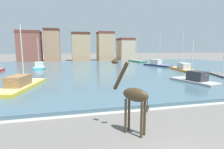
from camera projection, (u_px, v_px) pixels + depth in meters
harbor_water at (91, 70)px, 36.95m from camera, size 88.13×49.42×0.39m
quay_edge_coping at (133, 112)px, 12.98m from camera, size 88.13×0.50×0.12m
giraffe_statue at (133, 96)px, 9.51m from camera, size 1.81×2.02×4.15m
sailboat_orange at (182, 69)px, 34.83m from camera, size 3.45×8.57×7.70m
sailboat_yellow at (24, 85)px, 19.67m from camera, size 4.18×9.63×7.17m
sailboat_navy at (159, 65)px, 42.25m from camera, size 4.70×8.71×8.02m
sailboat_teal at (39, 68)px, 37.85m from camera, size 2.79×7.07×6.66m
sailboat_black at (223, 76)px, 27.41m from camera, size 3.95×6.79×8.63m
sailboat_grey at (191, 80)px, 22.58m from camera, size 3.62×7.19×5.65m
sailboat_green at (136, 61)px, 57.09m from camera, size 3.30×9.76×8.57m
mooring_bollard at (146, 109)px, 13.05m from camera, size 0.24×0.24×0.50m
townhouse_narrow_midrow at (30, 47)px, 58.05m from camera, size 7.12×6.27×10.17m
townhouse_tall_gabled at (52, 45)px, 61.87m from camera, size 5.11×6.47×11.16m
townhouse_end_terrace at (81, 47)px, 64.49m from camera, size 6.35×7.04×10.15m
townhouse_corner_house at (105, 46)px, 66.10m from camera, size 5.81×6.56×10.54m
townhouse_wide_warehouse at (125, 49)px, 69.87m from camera, size 5.56×7.71×8.43m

